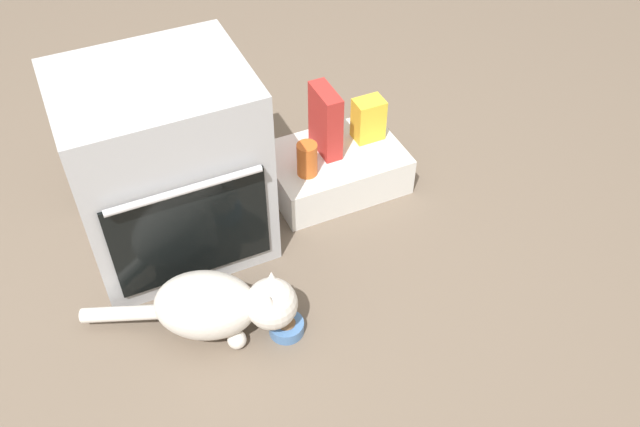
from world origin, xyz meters
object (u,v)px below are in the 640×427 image
object	(u,v)px
cat	(219,305)
snack_bag	(368,119)
cereal_box	(325,121)
pantry_cabinet	(335,169)
oven	(166,166)
food_bowl	(286,326)
sauce_jar	(307,159)

from	to	relation	value
cat	snack_bag	xyz separation A→B (m)	(0.84, 0.55, 0.13)
cat	cereal_box	xyz separation A→B (m)	(0.65, 0.55, 0.18)
pantry_cabinet	snack_bag	distance (m)	0.24
oven	food_bowl	distance (m)	0.70
cat	sauce_jar	size ratio (longest dim) A/B	4.87
cat	sauce_jar	bearing A→B (deg)	67.51
oven	pantry_cabinet	xyz separation A→B (m)	(0.68, 0.03, -0.28)
sauce_jar	cat	bearing A→B (deg)	-139.20
sauce_jar	cereal_box	bearing A→B (deg)	39.95
cereal_box	sauce_jar	bearing A→B (deg)	-140.05
oven	cat	world-z (taller)	oven
cat	oven	bearing A→B (deg)	117.59
pantry_cabinet	cat	size ratio (longest dim) A/B	0.80
snack_bag	cereal_box	world-z (taller)	cereal_box
cat	cereal_box	world-z (taller)	cereal_box
sauce_jar	cereal_box	world-z (taller)	cereal_box
sauce_jar	snack_bag	size ratio (longest dim) A/B	0.78
oven	pantry_cabinet	bearing A→B (deg)	2.57
pantry_cabinet	sauce_jar	xyz separation A→B (m)	(-0.15, -0.07, 0.15)
pantry_cabinet	food_bowl	world-z (taller)	pantry_cabinet
sauce_jar	food_bowl	bearing A→B (deg)	-120.56
oven	food_bowl	size ratio (longest dim) A/B	6.02
oven	cat	distance (m)	0.54
pantry_cabinet	cereal_box	bearing A→B (deg)	122.17
pantry_cabinet	snack_bag	world-z (taller)	snack_bag
oven	cereal_box	distance (m)	0.66
food_bowl	snack_bag	xyz separation A→B (m)	(0.64, 0.65, 0.23)
snack_bag	oven	bearing A→B (deg)	-175.32
oven	food_bowl	bearing A→B (deg)	-70.75
snack_bag	pantry_cabinet	bearing A→B (deg)	-166.95
cat	cereal_box	distance (m)	0.87
pantry_cabinet	cereal_box	world-z (taller)	cereal_box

